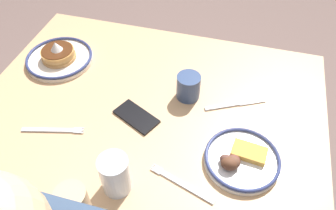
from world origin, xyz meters
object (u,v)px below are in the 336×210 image
(plate_near_main, at_px, (59,57))
(cell_phone, at_px, (136,117))
(plate_center_pancakes, at_px, (241,159))
(fork_far, at_px, (181,184))
(drinking_glass, at_px, (115,176))
(butter_knife, at_px, (235,104))
(coffee_mug, at_px, (188,86))
(fork_near, at_px, (53,130))

(plate_near_main, distance_m, cell_phone, 0.41)
(plate_near_main, relative_size, plate_center_pancakes, 1.14)
(fork_far, bearing_deg, drinking_glass, 17.30)
(drinking_glass, bearing_deg, plate_near_main, -47.10)
(drinking_glass, bearing_deg, cell_phone, -82.61)
(plate_center_pancakes, relative_size, butter_knife, 1.13)
(coffee_mug, height_order, butter_knife, coffee_mug)
(coffee_mug, distance_m, fork_near, 0.45)
(drinking_glass, bearing_deg, coffee_mug, -105.28)
(plate_center_pancakes, distance_m, butter_knife, 0.22)
(cell_phone, bearing_deg, fork_far, 161.44)
(coffee_mug, distance_m, cell_phone, 0.20)
(drinking_glass, xyz_separation_m, fork_near, (0.26, -0.12, -0.05))
(plate_center_pancakes, bearing_deg, fork_near, 4.02)
(plate_center_pancakes, height_order, butter_knife, plate_center_pancakes)
(plate_near_main, xyz_separation_m, cell_phone, (-0.37, 0.19, -0.02))
(butter_knife, bearing_deg, plate_near_main, -4.26)
(plate_near_main, bearing_deg, fork_near, 114.53)
(fork_near, bearing_deg, coffee_mug, -144.61)
(fork_near, bearing_deg, plate_near_main, -65.47)
(plate_near_main, xyz_separation_m, coffee_mug, (-0.50, 0.05, 0.03))
(plate_near_main, relative_size, butter_knife, 1.29)
(drinking_glass, xyz_separation_m, fork_far, (-0.16, -0.05, -0.05))
(cell_phone, relative_size, fork_near, 0.75)
(coffee_mug, height_order, fork_far, coffee_mug)
(fork_near, bearing_deg, cell_phone, -152.55)
(plate_center_pancakes, xyz_separation_m, fork_far, (0.14, 0.11, -0.01))
(coffee_mug, bearing_deg, fork_far, 100.16)
(drinking_glass, relative_size, fork_near, 0.63)
(plate_near_main, distance_m, fork_near, 0.34)
(plate_center_pancakes, bearing_deg, plate_near_main, -20.64)
(plate_near_main, relative_size, drinking_glass, 2.05)
(coffee_mug, distance_m, fork_far, 0.34)
(fork_far, bearing_deg, fork_near, -9.72)
(drinking_glass, xyz_separation_m, cell_phone, (0.03, -0.24, -0.05))
(plate_center_pancakes, distance_m, fork_far, 0.18)
(coffee_mug, height_order, cell_phone, coffee_mug)
(plate_near_main, relative_size, cell_phone, 1.71)
(coffee_mug, bearing_deg, fork_near, 35.39)
(cell_phone, bearing_deg, plate_near_main, -1.19)
(fork_far, xyz_separation_m, butter_knife, (-0.10, -0.33, -0.00))
(fork_near, height_order, butter_knife, same)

